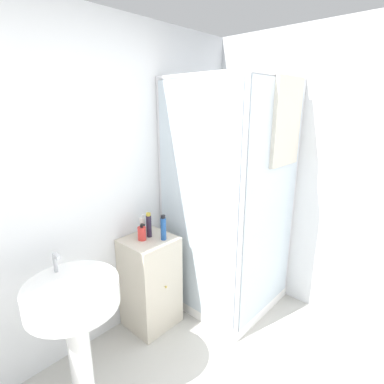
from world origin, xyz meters
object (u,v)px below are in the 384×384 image
(soap_dispenser, at_px, (142,233))
(shampoo_bottle_blue, at_px, (163,228))
(shampoo_bottle_tall_black, at_px, (149,225))
(sink, at_px, (74,308))
(lotion_bottle_white, at_px, (143,227))

(soap_dispenser, distance_m, shampoo_bottle_blue, 0.18)
(soap_dispenser, xyz_separation_m, shampoo_bottle_tall_black, (0.08, 0.01, 0.04))
(sink, distance_m, shampoo_bottle_tall_black, 0.87)
(sink, relative_size, soap_dispenser, 6.98)
(shampoo_bottle_blue, distance_m, lotion_bottle_white, 0.20)
(shampoo_bottle_blue, bearing_deg, shampoo_bottle_tall_black, 107.73)
(shampoo_bottle_blue, bearing_deg, soap_dispenser, 134.27)
(sink, distance_m, shampoo_bottle_blue, 0.88)
(sink, bearing_deg, soap_dispenser, 19.26)
(sink, relative_size, shampoo_bottle_tall_black, 4.75)
(soap_dispenser, bearing_deg, sink, -160.74)
(shampoo_bottle_tall_black, height_order, shampoo_bottle_blue, same)
(shampoo_bottle_blue, bearing_deg, sink, -171.43)
(sink, xyz_separation_m, shampoo_bottle_tall_black, (0.80, 0.26, 0.22))
(soap_dispenser, height_order, lotion_bottle_white, lotion_bottle_white)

